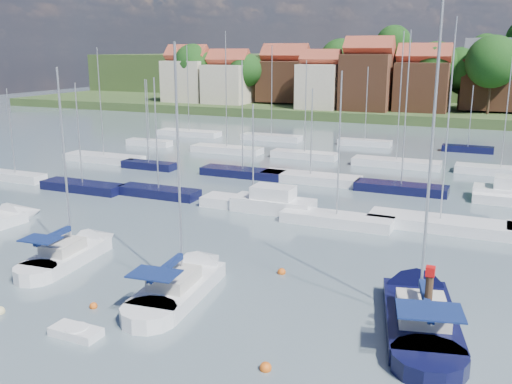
% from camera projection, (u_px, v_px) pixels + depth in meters
% --- Properties ---
extents(ground, '(260.00, 260.00, 0.00)m').
position_uv_depth(ground, '(383.00, 172.00, 64.26)').
color(ground, '#4C5C67').
rests_on(ground, ground).
extents(sailboat_left, '(3.41, 10.01, 13.44)m').
position_uv_depth(sailboat_left, '(77.00, 252.00, 37.89)').
color(sailboat_left, white).
rests_on(sailboat_left, ground).
extents(sailboat_centre, '(3.97, 11.28, 15.04)m').
position_uv_depth(sailboat_centre, '(188.00, 281.00, 33.16)').
color(sailboat_centre, white).
rests_on(sailboat_centre, ground).
extents(sailboat_navy, '(6.13, 13.12, 17.52)m').
position_uv_depth(sailboat_navy, '(417.00, 306.00, 29.93)').
color(sailboat_navy, black).
rests_on(sailboat_navy, ground).
extents(tender, '(2.54, 1.21, 0.55)m').
position_uv_depth(tender, '(76.00, 332.00, 27.45)').
color(tender, white).
rests_on(tender, ground).
extents(timber_piling, '(0.40, 0.40, 6.12)m').
position_uv_depth(timber_piling, '(426.00, 327.00, 26.53)').
color(timber_piling, '#4C331E').
rests_on(timber_piling, ground).
extents(buoy_b, '(0.54, 0.54, 0.54)m').
position_uv_depth(buoy_b, '(0.00, 313.00, 29.87)').
color(buoy_b, beige).
rests_on(buoy_b, ground).
extents(buoy_c, '(0.43, 0.43, 0.43)m').
position_uv_depth(buoy_c, '(94.00, 308.00, 30.48)').
color(buoy_c, '#D85914').
rests_on(buoy_c, ground).
extents(buoy_d, '(0.53, 0.53, 0.53)m').
position_uv_depth(buoy_d, '(266.00, 370.00, 24.58)').
color(buoy_d, '#D85914').
rests_on(buoy_d, ground).
extents(buoy_e, '(0.51, 0.51, 0.51)m').
position_uv_depth(buoy_e, '(282.00, 274.00, 35.15)').
color(buoy_e, '#D85914').
rests_on(buoy_e, ground).
extents(marina_field, '(79.62, 41.41, 15.93)m').
position_uv_depth(marina_field, '(392.00, 178.00, 59.10)').
color(marina_field, white).
rests_on(marina_field, ground).
extents(far_shore_town, '(212.46, 90.00, 22.27)m').
position_uv_depth(far_shore_town, '(466.00, 85.00, 144.69)').
color(far_shore_town, '#394C26').
rests_on(far_shore_town, ground).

